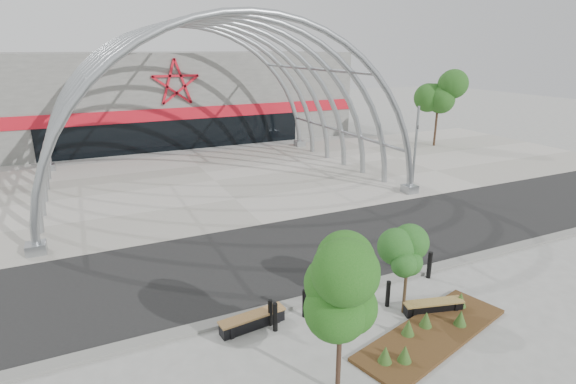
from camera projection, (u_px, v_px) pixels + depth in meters
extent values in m
plane|color=gray|center=(334.00, 290.00, 16.33)|extent=(140.00, 140.00, 0.00)
cube|color=black|center=(293.00, 252.00, 19.35)|extent=(140.00, 7.00, 0.02)
cube|color=#9F9A8F|center=(215.00, 181.00, 29.70)|extent=(60.00, 17.00, 0.04)
cube|color=slate|center=(338.00, 292.00, 16.10)|extent=(60.00, 0.50, 0.12)
cube|color=slate|center=(161.00, 95.00, 44.00)|extent=(34.00, 15.00, 8.00)
cube|color=black|center=(179.00, 135.00, 38.40)|extent=(22.00, 0.25, 2.60)
cube|color=red|center=(178.00, 114.00, 37.85)|extent=(34.00, 0.30, 1.00)
torus|color=#93989C|center=(255.00, 218.00, 23.23)|extent=(20.36, 0.36, 20.36)
torus|color=#93989C|center=(240.00, 204.00, 25.39)|extent=(20.36, 0.36, 20.36)
torus|color=#93989C|center=(226.00, 192.00, 27.55)|extent=(20.36, 0.36, 20.36)
torus|color=#93989C|center=(215.00, 181.00, 29.70)|extent=(20.36, 0.36, 20.36)
torus|color=#93989C|center=(205.00, 172.00, 31.86)|extent=(20.36, 0.36, 20.36)
torus|color=#93989C|center=(196.00, 164.00, 34.02)|extent=(20.36, 0.36, 20.36)
torus|color=#93989C|center=(189.00, 157.00, 36.17)|extent=(20.36, 0.36, 20.36)
cylinder|color=#93989C|center=(341.00, 131.00, 32.79)|extent=(0.20, 15.00, 0.20)
cylinder|color=#93989C|center=(311.00, 69.00, 30.38)|extent=(0.20, 15.00, 0.20)
cylinder|color=#93989C|center=(206.00, 20.00, 26.63)|extent=(0.20, 15.00, 0.20)
cylinder|color=#93989C|center=(83.00, 73.00, 24.69)|extent=(0.20, 15.00, 0.20)
cylinder|color=#93989C|center=(44.00, 157.00, 25.02)|extent=(0.20, 15.00, 0.20)
cube|color=#93989C|center=(36.00, 249.00, 19.13)|extent=(0.80, 0.80, 0.50)
cube|color=#93989C|center=(49.00, 168.00, 32.07)|extent=(0.80, 0.80, 0.50)
cube|color=#93989C|center=(409.00, 189.00, 27.18)|extent=(0.80, 0.80, 0.50)
cube|color=#93989C|center=(300.00, 143.00, 40.12)|extent=(0.80, 0.80, 0.50)
cube|color=#3D2B13|center=(433.00, 334.00, 13.78)|extent=(6.02, 3.25, 0.11)
cone|color=#365A21|center=(405.00, 353.00, 12.43)|extent=(0.40, 0.40, 0.50)
cone|color=#365A21|center=(426.00, 319.00, 13.99)|extent=(0.40, 0.40, 0.50)
cone|color=#365A21|center=(461.00, 318.00, 14.06)|extent=(0.40, 0.40, 0.50)
cone|color=#365A21|center=(408.00, 327.00, 13.59)|extent=(0.40, 0.40, 0.50)
cone|color=#365A21|center=(461.00, 299.00, 15.08)|extent=(0.40, 0.40, 0.50)
cone|color=#365A21|center=(385.00, 354.00, 12.39)|extent=(0.40, 0.40, 0.50)
cylinder|color=gray|center=(415.00, 150.00, 26.75)|extent=(0.15, 0.15, 5.20)
imported|color=black|center=(417.00, 131.00, 26.40)|extent=(0.23, 0.74, 0.15)
cylinder|color=black|center=(339.00, 359.00, 11.20)|extent=(0.13, 0.13, 2.02)
ellipsoid|color=#144B0F|center=(341.00, 295.00, 10.64)|extent=(1.73, 1.73, 2.20)
cylinder|color=#332616|center=(405.00, 291.00, 14.74)|extent=(0.11, 0.11, 1.60)
ellipsoid|color=#174D1B|center=(408.00, 251.00, 14.30)|extent=(1.32, 1.32, 1.75)
cube|color=black|center=(253.00, 322.00, 14.13)|extent=(2.16, 0.64, 0.36)
cube|color=black|center=(229.00, 329.00, 13.73)|extent=(0.18, 0.48, 0.43)
cube|color=black|center=(275.00, 314.00, 14.52)|extent=(0.18, 0.48, 0.43)
cube|color=olive|center=(252.00, 316.00, 14.06)|extent=(2.22, 0.72, 0.06)
cube|color=black|center=(433.00, 308.00, 14.92)|extent=(2.01, 0.86, 0.34)
cube|color=black|center=(412.00, 310.00, 14.79)|extent=(0.22, 0.45, 0.40)
cube|color=black|center=(454.00, 305.00, 15.04)|extent=(0.22, 0.45, 0.40)
cube|color=olive|center=(434.00, 302.00, 14.85)|extent=(2.07, 0.94, 0.06)
cylinder|color=black|center=(270.00, 313.00, 14.17)|extent=(0.14, 0.14, 0.90)
cylinder|color=black|center=(275.00, 317.00, 13.88)|extent=(0.15, 0.15, 0.96)
cylinder|color=black|center=(305.00, 303.00, 14.60)|extent=(0.16, 0.16, 0.97)
cylinder|color=black|center=(388.00, 294.00, 15.21)|extent=(0.15, 0.15, 0.94)
cylinder|color=black|center=(430.00, 265.00, 17.08)|extent=(0.17, 0.17, 1.06)
cylinder|color=black|center=(435.00, 129.00, 39.84)|extent=(0.20, 0.20, 3.03)
ellipsoid|color=#164413|center=(439.00, 98.00, 39.00)|extent=(2.70, 2.70, 3.30)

